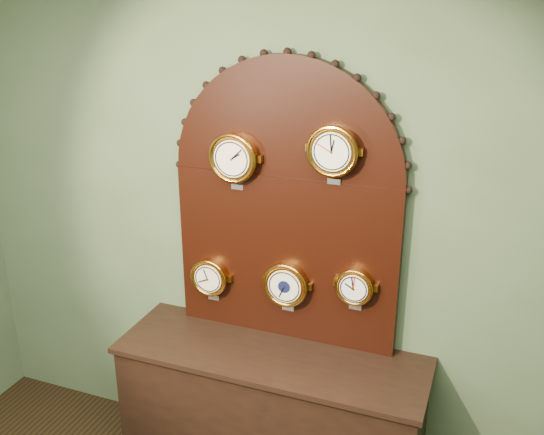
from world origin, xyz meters
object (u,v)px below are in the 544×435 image
at_px(shop_counter, 271,420).
at_px(tide_clock, 355,286).
at_px(display_board, 286,196).
at_px(arabic_clock, 333,151).
at_px(hygrometer, 210,277).
at_px(barometer, 286,284).
at_px(roman_clock, 234,158).

xyz_separation_m(shop_counter, tide_clock, (0.39, 0.15, 0.82)).
relative_size(shop_counter, display_board, 1.05).
bearing_deg(display_board, shop_counter, -90.00).
height_order(arabic_clock, hygrometer, arabic_clock).
distance_m(display_board, hygrometer, 0.65).
distance_m(display_board, arabic_clock, 0.38).
distance_m(shop_counter, tide_clock, 0.92).
relative_size(shop_counter, barometer, 5.43).
bearing_deg(roman_clock, shop_counter, -30.92).
height_order(shop_counter, barometer, barometer).
relative_size(roman_clock, barometer, 1.04).
distance_m(arabic_clock, hygrometer, 1.02).
relative_size(display_board, tide_clock, 6.20).
relative_size(shop_counter, arabic_clock, 5.32).
xyz_separation_m(roman_clock, arabic_clock, (0.51, 0.00, 0.08)).
height_order(hygrometer, barometer, barometer).
bearing_deg(arabic_clock, hygrometer, 179.92).
distance_m(roman_clock, hygrometer, 0.71).
height_order(hygrometer, tide_clock, tide_clock).
bearing_deg(display_board, roman_clock, -165.20).
bearing_deg(roman_clock, barometer, 0.04).
bearing_deg(shop_counter, display_board, 90.00).
distance_m(hygrometer, tide_clock, 0.81).
relative_size(arabic_clock, hygrometer, 1.13).
relative_size(roman_clock, hygrometer, 1.15).
height_order(shop_counter, display_board, display_board).
height_order(display_board, roman_clock, display_board).
xyz_separation_m(arabic_clock, tide_clock, (0.14, 0.00, -0.68)).
bearing_deg(roman_clock, display_board, 14.80).
bearing_deg(barometer, shop_counter, -100.53).
xyz_separation_m(shop_counter, roman_clock, (-0.25, 0.15, 1.42)).
height_order(shop_counter, hygrometer, hygrometer).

